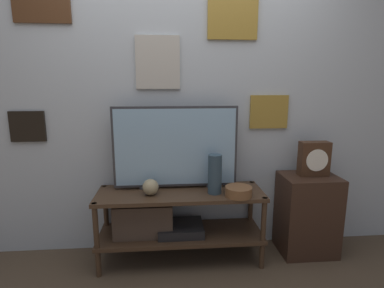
% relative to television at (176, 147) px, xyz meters
% --- Properties ---
extents(ground_plane, '(12.00, 12.00, 0.00)m').
position_rel_television_xyz_m(ground_plane, '(0.03, -0.34, -0.93)').
color(ground_plane, '#4C3D2D').
extents(wall_back, '(6.40, 0.08, 2.70)m').
position_rel_television_xyz_m(wall_back, '(0.03, 0.17, 0.43)').
color(wall_back, '#B2BCC6').
rests_on(wall_back, ground_plane).
extents(media_console, '(1.31, 0.42, 0.58)m').
position_rel_television_xyz_m(media_console, '(-0.08, -0.09, -0.56)').
color(media_console, '#422D1E').
rests_on(media_console, ground_plane).
extents(television, '(0.99, 0.05, 0.67)m').
position_rel_television_xyz_m(television, '(0.00, 0.00, 0.00)').
color(television, '#333338').
rests_on(television, media_console).
extents(vase_round_glass, '(0.12, 0.12, 0.12)m').
position_rel_television_xyz_m(vase_round_glass, '(-0.20, -0.14, -0.28)').
color(vase_round_glass, tan).
rests_on(vase_round_glass, media_console).
extents(vase_wide_bowl, '(0.20, 0.20, 0.07)m').
position_rel_television_xyz_m(vase_wide_bowl, '(0.47, -0.22, -0.31)').
color(vase_wide_bowl, brown).
rests_on(vase_wide_bowl, media_console).
extents(vase_tall_ceramic, '(0.11, 0.11, 0.31)m').
position_rel_television_xyz_m(vase_tall_ceramic, '(0.30, -0.14, -0.19)').
color(vase_tall_ceramic, '#2D4251').
rests_on(vase_tall_ceramic, media_console).
extents(side_table, '(0.45, 0.36, 0.68)m').
position_rel_television_xyz_m(side_table, '(1.11, -0.06, -0.59)').
color(side_table, '#382319').
rests_on(side_table, ground_plane).
extents(mantel_clock, '(0.24, 0.11, 0.28)m').
position_rel_television_xyz_m(mantel_clock, '(1.13, -0.05, -0.11)').
color(mantel_clock, '#422819').
rests_on(mantel_clock, side_table).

